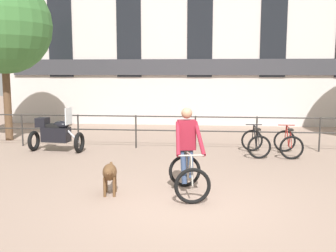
{
  "coord_description": "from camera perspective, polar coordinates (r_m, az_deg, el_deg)",
  "views": [
    {
      "loc": [
        0.35,
        -6.89,
        2.42
      ],
      "look_at": [
        -0.62,
        2.86,
        1.05
      ],
      "focal_mm": 42.0,
      "sensor_mm": 36.0,
      "label": 1
    }
  ],
  "objects": [
    {
      "name": "cyclist_with_bike",
      "position": [
        7.82,
        2.86,
        -4.28
      ],
      "size": [
        0.89,
        1.28,
        1.7
      ],
      "rotation": [
        0.0,
        0.0,
        0.19
      ],
      "color": "black",
      "rests_on": "ground_plane"
    },
    {
      "name": "dog",
      "position": [
        7.82,
        -8.48,
        -6.78
      ],
      "size": [
        0.35,
        0.85,
        0.63
      ],
      "rotation": [
        0.0,
        0.0,
        0.16
      ],
      "color": "brown",
      "rests_on": "ground_plane"
    },
    {
      "name": "parked_bicycle_near_lamp",
      "position": [
        11.71,
        12.59,
        -2.38
      ],
      "size": [
        0.74,
        1.16,
        0.86
      ],
      "rotation": [
        0.0,
        0.0,
        3.22
      ],
      "color": "black",
      "rests_on": "ground_plane"
    },
    {
      "name": "parked_bicycle_mid_left",
      "position": [
        11.86,
        17.03,
        -2.41
      ],
      "size": [
        0.67,
        1.12,
        0.86
      ],
      "rotation": [
        0.0,
        0.0,
        3.13
      ],
      "color": "black",
      "rests_on": "ground_plane"
    },
    {
      "name": "building_facade",
      "position": [
        17.95,
        4.67,
        12.95
      ],
      "size": [
        18.0,
        0.72,
        8.01
      ],
      "color": "beige",
      "rests_on": "ground_plane"
    },
    {
      "name": "parked_motorcycle",
      "position": [
        12.3,
        -16.01,
        -1.04
      ],
      "size": [
        1.65,
        0.76,
        1.35
      ],
      "rotation": [
        0.0,
        0.0,
        1.48
      ],
      "color": "black",
      "rests_on": "ground_plane"
    },
    {
      "name": "canal_railing",
      "position": [
        12.22,
        4.0,
        -0.12
      ],
      "size": [
        15.05,
        0.05,
        1.05
      ],
      "color": "#2D2B28",
      "rests_on": "ground_plane"
    },
    {
      "name": "ground_plane",
      "position": [
        7.31,
        2.7,
        -11.37
      ],
      "size": [
        60.0,
        60.0,
        0.0
      ],
      "primitive_type": "plane",
      "color": "gray"
    },
    {
      "name": "tree_canalside_left",
      "position": [
        14.92,
        -22.81,
        13.25
      ],
      "size": [
        3.29,
        3.29,
        5.61
      ],
      "color": "brown",
      "rests_on": "ground_plane"
    }
  ]
}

